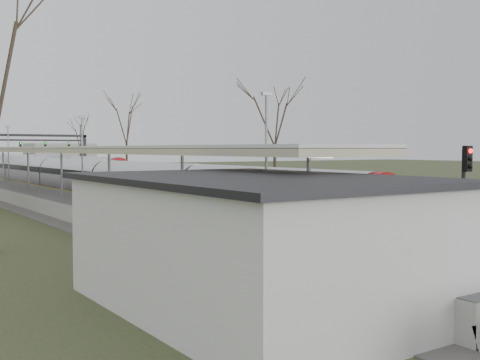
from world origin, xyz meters
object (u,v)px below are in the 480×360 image
object	(u,v)px
train_far	(28,164)
signal_post	(465,181)
passenger	(221,205)
train_near	(53,173)

from	to	relation	value
train_far	signal_post	world-z (taller)	signal_post
signal_post	passenger	bearing A→B (deg)	148.71
signal_post	train_near	bearing A→B (deg)	92.12
train_near	signal_post	world-z (taller)	signal_post
passenger	signal_post	xyz separation A→B (m)	(8.06, -4.90, 0.89)
train_near	passenger	xyz separation A→B (m)	(-6.31, -42.43, 0.35)
train_far	passenger	xyz separation A→B (m)	(-13.31, -79.22, 0.35)
train_near	passenger	size ratio (longest dim) A/B	54.34
passenger	signal_post	bearing A→B (deg)	-126.20
train_near	passenger	bearing A→B (deg)	-98.46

